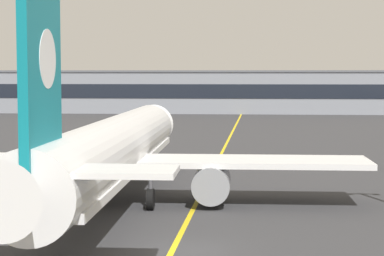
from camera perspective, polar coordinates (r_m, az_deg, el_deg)
ground_plane at (r=33.17m, az=-0.43°, el=-9.85°), size 400.00×400.00×0.00m
taxiway_centreline at (r=62.62m, az=1.89°, el=-3.06°), size 4.31×179.96×0.01m
airliner_foreground at (r=44.40m, az=-6.41°, el=-1.81°), size 32.04×41.42×11.65m
safety_cone_by_nose_gear at (r=61.71m, az=-3.41°, el=-2.94°), size 0.44×0.44×0.55m
terminal_building at (r=146.22m, az=2.03°, el=2.96°), size 155.29×12.40×8.73m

